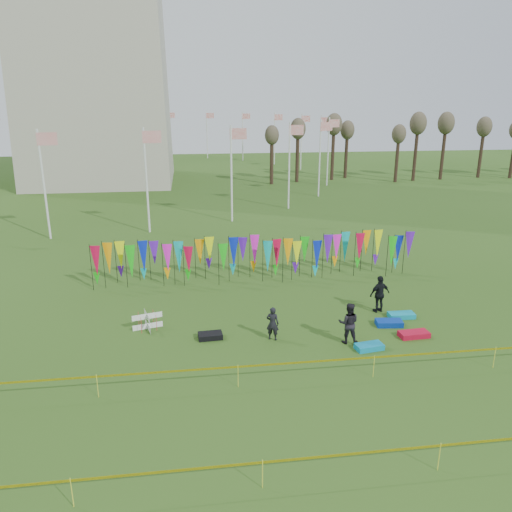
{
  "coord_description": "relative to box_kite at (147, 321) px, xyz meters",
  "views": [
    {
      "loc": [
        -3.6,
        -17.81,
        9.96
      ],
      "look_at": [
        -0.35,
        6.0,
        2.41
      ],
      "focal_mm": 35.0,
      "sensor_mm": 36.0,
      "label": 1
    }
  ],
  "objects": [
    {
      "name": "flagpole_ring",
      "position": [
        -8.32,
        44.72,
        3.62
      ],
      "size": [
        57.4,
        56.16,
        8.0
      ],
      "color": "silver",
      "rests_on": "ground"
    },
    {
      "name": "tree_line",
      "position": [
        37.68,
        40.72,
        5.79
      ],
      "size": [
        53.92,
        1.92,
        7.84
      ],
      "color": "#39271C",
      "rests_on": "ground"
    },
    {
      "name": "kite_bag_blue",
      "position": [
        11.0,
        -1.13,
        -0.26
      ],
      "size": [
        1.26,
        0.76,
        0.25
      ],
      "primitive_type": "cube",
      "rotation": [
        0.0,
        0.0,
        -0.11
      ],
      "color": "#0A33A2",
      "rests_on": "ground"
    },
    {
      "name": "banner_row",
      "position": [
        5.96,
        5.91,
        1.19
      ],
      "size": [
        18.64,
        0.64,
        2.45
      ],
      "color": "black",
      "rests_on": "ground"
    },
    {
      "name": "box_kite",
      "position": [
        0.0,
        0.0,
        0.0
      ],
      "size": [
        0.69,
        0.69,
        0.77
      ],
      "rotation": [
        0.0,
        0.0,
        0.26
      ],
      "color": "red",
      "rests_on": "ground"
    },
    {
      "name": "person_left",
      "position": [
        5.44,
        -1.78,
        0.37
      ],
      "size": [
        0.66,
        0.58,
        1.51
      ],
      "primitive_type": "imported",
      "rotation": [
        0.0,
        0.0,
        2.75
      ],
      "color": "black",
      "rests_on": "ground"
    },
    {
      "name": "ground",
      "position": [
        5.68,
        -3.28,
        -0.38
      ],
      "size": [
        160.0,
        160.0,
        0.0
      ],
      "primitive_type": "plane",
      "color": "#2A4B15",
      "rests_on": "ground"
    },
    {
      "name": "person_mid",
      "position": [
        8.59,
        -2.49,
        0.52
      ],
      "size": [
        0.99,
        0.76,
        1.81
      ],
      "primitive_type": "imported",
      "rotation": [
        0.0,
        0.0,
        2.87
      ],
      "color": "black",
      "rests_on": "ground"
    },
    {
      "name": "caution_tape_far",
      "position": [
        5.46,
        -10.31,
        0.4
      ],
      "size": [
        26.0,
        0.02,
        0.9
      ],
      "color": "#DDD304",
      "rests_on": "ground"
    },
    {
      "name": "kite_bag_turquoise",
      "position": [
        9.29,
        -3.21,
        -0.27
      ],
      "size": [
        1.23,
        0.74,
        0.23
      ],
      "primitive_type": "cube",
      "rotation": [
        0.0,
        0.0,
        0.15
      ],
      "color": "#0C8EBC",
      "rests_on": "ground"
    },
    {
      "name": "kite_bag_red",
      "position": [
        11.64,
        -2.38,
        -0.26
      ],
      "size": [
        1.34,
        0.68,
        0.24
      ],
      "primitive_type": "cube",
      "rotation": [
        0.0,
        0.0,
        0.06
      ],
      "color": "red",
      "rests_on": "ground"
    },
    {
      "name": "kite_bag_black",
      "position": [
        2.77,
        -1.31,
        -0.26
      ],
      "size": [
        1.08,
        0.67,
        0.24
      ],
      "primitive_type": "cube",
      "rotation": [
        0.0,
        0.0,
        0.07
      ],
      "color": "black",
      "rests_on": "ground"
    },
    {
      "name": "caution_tape_near",
      "position": [
        5.46,
        -5.32,
        0.4
      ],
      "size": [
        26.0,
        0.02,
        0.9
      ],
      "color": "#DDD304",
      "rests_on": "ground"
    },
    {
      "name": "kite_bag_teal",
      "position": [
        11.92,
        -0.37,
        -0.27
      ],
      "size": [
        1.24,
        0.61,
        0.23
      ],
      "primitive_type": "cube",
      "rotation": [
        0.0,
        0.0,
        -0.02
      ],
      "color": "#0D9BB9",
      "rests_on": "ground"
    },
    {
      "name": "person_right",
      "position": [
        11.1,
        0.45,
        0.54
      ],
      "size": [
        1.21,
        0.87,
        1.85
      ],
      "primitive_type": "imported",
      "rotation": [
        0.0,
        0.0,
        3.39
      ],
      "color": "black",
      "rests_on": "ground"
    }
  ]
}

